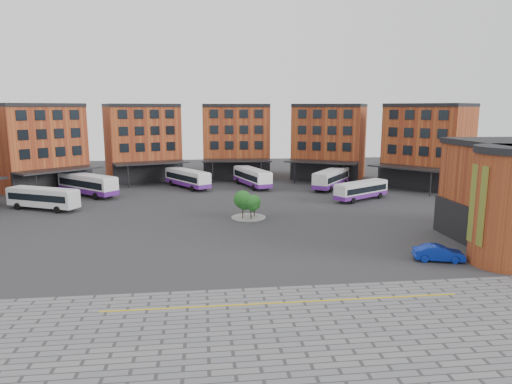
{
  "coord_description": "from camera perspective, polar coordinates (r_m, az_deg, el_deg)",
  "views": [
    {
      "loc": [
        -3.65,
        -44.4,
        13.86
      ],
      "look_at": [
        2.54,
        8.44,
        4.0
      ],
      "focal_mm": 32.0,
      "sensor_mm": 36.0,
      "label": 1
    }
  ],
  "objects": [
    {
      "name": "bus_b",
      "position": [
        77.35,
        -20.32,
        0.9
      ],
      "size": [
        10.84,
        10.16,
        3.41
      ],
      "rotation": [
        0.0,
        0.0,
        0.84
      ],
      "color": "silver",
      "rests_on": "ground"
    },
    {
      "name": "paving_zone",
      "position": [
        26.93,
        6.85,
        -20.53
      ],
      "size": [
        50.0,
        22.0,
        0.02
      ],
      "primitive_type": "cube",
      "color": "slate",
      "rests_on": "ground"
    },
    {
      "name": "bus_c",
      "position": [
        80.67,
        -8.57,
        1.72
      ],
      "size": [
        8.27,
        10.85,
        3.17
      ],
      "rotation": [
        0.0,
        0.0,
        0.57
      ],
      "color": "silver",
      "rests_on": "ground"
    },
    {
      "name": "blue_car",
      "position": [
        45.33,
        21.87,
        -7.1
      ],
      "size": [
        4.74,
        2.67,
        1.48
      ],
      "primitive_type": "imported",
      "rotation": [
        0.0,
        0.0,
        1.31
      ],
      "color": "#0B2292",
      "rests_on": "ground"
    },
    {
      "name": "tree_island",
      "position": [
        57.43,
        -1.02,
        -1.36
      ],
      "size": [
        4.4,
        4.4,
        3.68
      ],
      "color": "gray",
      "rests_on": "ground"
    },
    {
      "name": "yellow_line",
      "position": [
        33.87,
        3.61,
        -13.62
      ],
      "size": [
        26.0,
        0.15,
        0.02
      ],
      "primitive_type": "cube",
      "color": "gold",
      "rests_on": "paving_zone"
    },
    {
      "name": "bus_e",
      "position": [
        80.34,
        9.4,
        1.69
      ],
      "size": [
        8.92,
        10.88,
        3.25
      ],
      "rotation": [
        0.0,
        0.0,
        -0.63
      ],
      "color": "silver",
      "rests_on": "ground"
    },
    {
      "name": "main_building",
      "position": [
        82.92,
        -7.48,
        5.82
      ],
      "size": [
        94.14,
        42.48,
        14.6
      ],
      "color": "#9B4821",
      "rests_on": "ground"
    },
    {
      "name": "bus_d",
      "position": [
        80.88,
        -0.5,
        1.89
      ],
      "size": [
        5.89,
        11.78,
        3.24
      ],
      "rotation": [
        0.0,
        0.0,
        0.3
      ],
      "color": "white",
      "rests_on": "ground"
    },
    {
      "name": "bus_a",
      "position": [
        69.1,
        -25.1,
        -0.57
      ],
      "size": [
        10.62,
        6.83,
        3.01
      ],
      "rotation": [
        0.0,
        0.0,
        1.12
      ],
      "color": "silver",
      "rests_on": "ground"
    },
    {
      "name": "bus_f",
      "position": [
        71.1,
        13.03,
        0.23
      ],
      "size": [
        9.71,
        7.2,
        2.81
      ],
      "rotation": [
        0.0,
        0.0,
        -1.02
      ],
      "color": "silver",
      "rests_on": "ground"
    },
    {
      "name": "ground",
      "position": [
        46.65,
        -1.91,
        -6.79
      ],
      "size": [
        160.0,
        160.0,
        0.0
      ],
      "primitive_type": "plane",
      "color": "#28282B",
      "rests_on": "ground"
    }
  ]
}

